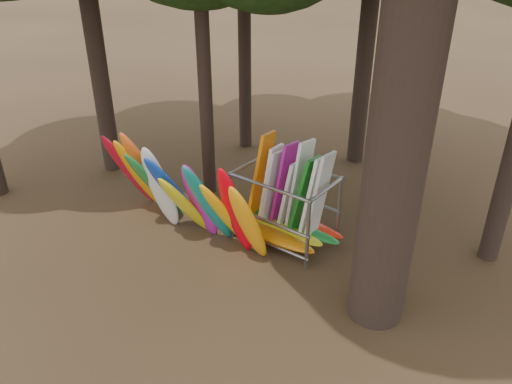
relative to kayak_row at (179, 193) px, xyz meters
The scene contains 3 objects.
ground 1.66m from the kayak_row, 21.71° to the right, with size 120.00×120.00×0.00m, color #47331E.
kayak_row is the anchor object (origin of this frame).
storage_rack 2.83m from the kayak_row, 32.17° to the left, with size 3.18×1.57×2.88m.
Camera 1 is at (7.67, -7.53, 7.47)m, focal length 35.00 mm.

